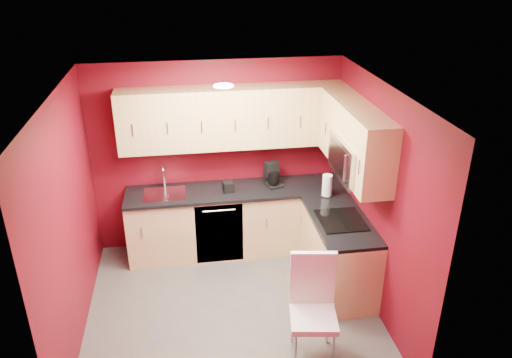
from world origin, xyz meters
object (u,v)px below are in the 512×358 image
object	(u,v)px
microwave	(356,159)
sink	(164,191)
dining_chair	(313,312)
napkin_holder	(228,187)
coffee_maker	(274,175)
paper_towel	(327,186)

from	to	relation	value
microwave	sink	distance (m)	2.43
microwave	dining_chair	bearing A→B (deg)	-123.34
sink	napkin_holder	size ratio (longest dim) A/B	3.96
sink	napkin_holder	bearing A→B (deg)	-5.18
coffee_maker	napkin_holder	xyz separation A→B (m)	(-0.60, -0.08, -0.09)
microwave	dining_chair	size ratio (longest dim) A/B	0.69
dining_chair	paper_towel	bearing A→B (deg)	79.60
coffee_maker	paper_towel	bearing A→B (deg)	-50.37
paper_towel	coffee_maker	bearing A→B (deg)	147.09
napkin_holder	paper_towel	world-z (taller)	paper_towel
microwave	coffee_maker	world-z (taller)	microwave
coffee_maker	dining_chair	world-z (taller)	coffee_maker
coffee_maker	dining_chair	distance (m)	2.13
coffee_maker	dining_chair	bearing A→B (deg)	-107.36
coffee_maker	microwave	bearing A→B (deg)	-72.88
microwave	dining_chair	world-z (taller)	microwave
napkin_holder	paper_towel	size ratio (longest dim) A/B	0.47
coffee_maker	napkin_holder	distance (m)	0.61
napkin_holder	coffee_maker	bearing A→B (deg)	7.67
sink	dining_chair	distance (m)	2.52
paper_towel	napkin_holder	bearing A→B (deg)	165.71
microwave	paper_towel	distance (m)	0.88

